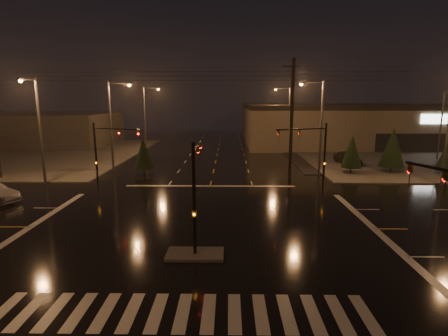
{
  "coord_description": "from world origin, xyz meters",
  "views": [
    {
      "loc": [
        1.77,
        -21.08,
        8.06
      ],
      "look_at": [
        1.4,
        4.63,
        3.0
      ],
      "focal_mm": 28.0,
      "sensor_mm": 36.0,
      "label": 1
    }
  ],
  "objects": [
    {
      "name": "signal_mast_median",
      "position": [
        0.0,
        -3.07,
        3.75
      ],
      "size": [
        0.25,
        4.59,
        6.0
      ],
      "color": "black",
      "rests_on": "ground"
    },
    {
      "name": "car_parked",
      "position": [
        16.68,
        22.31,
        0.84
      ],
      "size": [
        2.58,
        5.15,
        1.68
      ],
      "primitive_type": "imported",
      "rotation": [
        0.0,
        0.0,
        0.12
      ],
      "color": "black",
      "rests_on": "ground"
    },
    {
      "name": "sidewalk_nw",
      "position": [
        -30.0,
        30.0,
        0.06
      ],
      "size": [
        36.0,
        36.0,
        0.12
      ],
      "primitive_type": "cube",
      "color": "#484641",
      "rests_on": "ground"
    },
    {
      "name": "streetlight_2",
      "position": [
        -11.18,
        34.0,
        5.8
      ],
      "size": [
        2.77,
        0.32,
        10.0
      ],
      "color": "#38383A",
      "rests_on": "ground"
    },
    {
      "name": "streetlight_4",
      "position": [
        11.18,
        36.0,
        5.8
      ],
      "size": [
        2.77,
        0.32,
        10.0
      ],
      "color": "#38383A",
      "rests_on": "ground"
    },
    {
      "name": "signal_mast_ne",
      "position": [
        9.5,
        10.14,
        3.79
      ],
      "size": [
        4.84,
        1.86,
        6.0
      ],
      "color": "black",
      "rests_on": "ground"
    },
    {
      "name": "commercial_block",
      "position": [
        -35.0,
        42.0,
        2.8
      ],
      "size": [
        30.0,
        18.0,
        5.6
      ],
      "primitive_type": "cube",
      "color": "#3C3835",
      "rests_on": "ground"
    },
    {
      "name": "conifer_0",
      "position": [
        15.24,
        16.97,
        2.48
      ],
      "size": [
        2.28,
        2.28,
        4.27
      ],
      "color": "black",
      "rests_on": "ground"
    },
    {
      "name": "median_island",
      "position": [
        0.0,
        -4.0,
        0.07
      ],
      "size": [
        3.0,
        1.6,
        0.15
      ],
      "primitive_type": "cube",
      "color": "#484641",
      "rests_on": "ground"
    },
    {
      "name": "conifer_3",
      "position": [
        -7.46,
        15.94,
        2.35
      ],
      "size": [
        2.12,
        2.12,
        4.01
      ],
      "color": "black",
      "rests_on": "ground"
    },
    {
      "name": "stop_bar_far",
      "position": [
        0.0,
        11.0,
        0.01
      ],
      "size": [
        16.0,
        0.5,
        0.01
      ],
      "primitive_type": "cube",
      "color": "beige",
      "rests_on": "ground"
    },
    {
      "name": "crosswalk",
      "position": [
        0.0,
        -9.0,
        0.01
      ],
      "size": [
        15.0,
        2.6,
        0.01
      ],
      "primitive_type": "cube",
      "color": "beige",
      "rests_on": "ground"
    },
    {
      "name": "retail_building",
      "position": [
        35.0,
        45.99,
        3.84
      ],
      "size": [
        60.2,
        28.3,
        7.2
      ],
      "color": "#766C54",
      "rests_on": "ground"
    },
    {
      "name": "conifer_1",
      "position": [
        19.88,
        17.48,
        2.85
      ],
      "size": [
        2.75,
        2.75,
        5.0
      ],
      "color": "black",
      "rests_on": "ground"
    },
    {
      "name": "streetlight_5",
      "position": [
        -16.0,
        11.18,
        5.8
      ],
      "size": [
        0.32,
        2.77,
        10.0
      ],
      "color": "#38383A",
      "rests_on": "ground"
    },
    {
      "name": "ground",
      "position": [
        0.0,
        0.0,
        0.0
      ],
      "size": [
        140.0,
        140.0,
        0.0
      ],
      "primitive_type": "plane",
      "color": "black",
      "rests_on": "ground"
    },
    {
      "name": "sidewalk_ne",
      "position": [
        30.0,
        30.0,
        0.06
      ],
      "size": [
        36.0,
        36.0,
        0.12
      ],
      "primitive_type": "cube",
      "color": "#484641",
      "rests_on": "ground"
    },
    {
      "name": "streetlight_1",
      "position": [
        -11.18,
        18.0,
        5.8
      ],
      "size": [
        2.77,
        0.32,
        10.0
      ],
      "color": "#38383A",
      "rests_on": "ground"
    },
    {
      "name": "utility_pole_1",
      "position": [
        8.0,
        14.0,
        6.13
      ],
      "size": [
        2.2,
        0.32,
        12.0
      ],
      "color": "black",
      "rests_on": "ground"
    },
    {
      "name": "signal_mast_nw",
      "position": [
        -9.5,
        10.14,
        3.79
      ],
      "size": [
        4.84,
        1.86,
        6.0
      ],
      "color": "black",
      "rests_on": "ground"
    },
    {
      "name": "streetlight_3",
      "position": [
        11.18,
        16.0,
        5.8
      ],
      "size": [
        2.77,
        0.32,
        10.0
      ],
      "color": "#38383A",
      "rests_on": "ground"
    }
  ]
}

